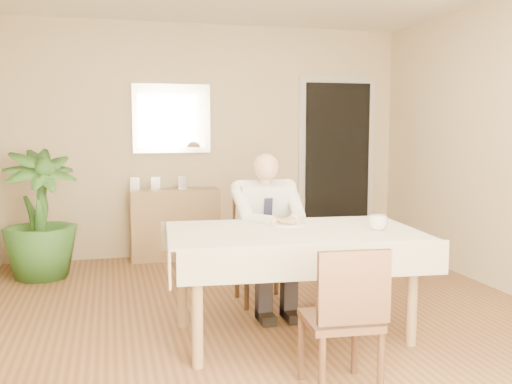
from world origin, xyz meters
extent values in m
plane|color=brown|center=(0.00, 0.00, 0.00)|extent=(5.00, 5.00, 0.00)
cube|color=beige|center=(0.00, 2.50, 1.30)|extent=(4.50, 0.02, 2.60)
cube|color=beige|center=(0.00, -2.50, 1.30)|extent=(4.50, 0.02, 2.60)
cube|color=beige|center=(0.00, -2.48, 1.45)|extent=(1.34, 0.02, 1.44)
cube|color=white|center=(0.00, -2.46, 1.45)|extent=(1.18, 0.02, 1.28)
cube|color=beige|center=(1.55, 2.48, 1.00)|extent=(0.96, 0.03, 2.10)
cube|color=black|center=(1.55, 2.45, 1.00)|extent=(0.80, 0.05, 1.95)
cube|color=silver|center=(-0.42, 2.48, 1.55)|extent=(0.86, 0.03, 0.76)
cube|color=white|center=(-0.42, 2.46, 1.55)|extent=(0.74, 0.02, 0.64)
cube|color=#97794F|center=(0.10, -0.26, 0.72)|extent=(1.67, 1.03, 0.04)
cube|color=beige|center=(0.10, -0.26, 0.75)|extent=(1.78, 1.14, 0.01)
cube|color=beige|center=(0.10, -0.76, 0.64)|extent=(1.70, 0.15, 0.22)
cube|color=beige|center=(0.10, 0.24, 0.64)|extent=(1.70, 0.15, 0.22)
cube|color=beige|center=(-0.75, -0.26, 0.64)|extent=(0.10, 1.00, 0.22)
cube|color=beige|center=(0.95, -0.26, 0.64)|extent=(0.10, 1.00, 0.22)
cylinder|color=#97794F|center=(-0.62, -0.63, 0.35)|extent=(0.07, 0.07, 0.70)
cylinder|color=#97794F|center=(0.82, -0.63, 0.35)|extent=(0.07, 0.07, 0.70)
cylinder|color=#97794F|center=(-0.62, 0.11, 0.35)|extent=(0.07, 0.07, 0.70)
cylinder|color=#97794F|center=(0.82, 0.11, 0.35)|extent=(0.07, 0.07, 0.70)
cube|color=#3D251B|center=(0.10, 0.54, 0.42)|extent=(0.42, 0.42, 0.04)
cube|color=#3D251B|center=(0.10, 0.72, 0.66)|extent=(0.41, 0.05, 0.41)
cylinder|color=#3D251B|center=(-0.07, 0.36, 0.20)|extent=(0.04, 0.04, 0.40)
cylinder|color=#3D251B|center=(0.28, 0.36, 0.20)|extent=(0.04, 0.04, 0.40)
cylinder|color=#3D251B|center=(-0.07, 0.71, 0.20)|extent=(0.04, 0.04, 0.40)
cylinder|color=#3D251B|center=(0.28, 0.71, 0.20)|extent=(0.04, 0.04, 0.40)
cube|color=#3D251B|center=(0.10, -1.11, 0.40)|extent=(0.42, 0.42, 0.04)
cube|color=#3D251B|center=(0.10, -1.29, 0.63)|extent=(0.39, 0.07, 0.39)
cylinder|color=#3D251B|center=(-0.06, -1.28, 0.19)|extent=(0.04, 0.04, 0.38)
cylinder|color=#3D251B|center=(0.27, -1.28, 0.19)|extent=(0.04, 0.04, 0.38)
cylinder|color=#3D251B|center=(-0.06, -0.95, 0.19)|extent=(0.04, 0.04, 0.38)
cylinder|color=#3D251B|center=(0.27, -0.95, 0.19)|extent=(0.04, 0.04, 0.38)
cube|color=white|center=(0.10, 0.50, 0.75)|extent=(0.42, 0.31, 0.55)
cube|color=black|center=(0.10, 0.37, 0.72)|extent=(0.07, 0.08, 0.36)
cylinder|color=tan|center=(0.10, 0.45, 1.03)|extent=(0.09, 0.09, 0.08)
sphere|color=tan|center=(0.10, 0.43, 1.14)|extent=(0.21, 0.21, 0.21)
cube|color=black|center=(0.00, 0.30, 0.52)|extent=(0.13, 0.42, 0.13)
cube|color=black|center=(0.20, 0.30, 0.52)|extent=(0.13, 0.42, 0.13)
cube|color=black|center=(0.00, 0.12, 0.23)|extent=(0.11, 0.12, 0.45)
cube|color=black|center=(0.20, 0.12, 0.23)|extent=(0.11, 0.12, 0.45)
cube|color=black|center=(0.00, 0.06, 0.04)|extent=(0.11, 0.26, 0.07)
cube|color=black|center=(0.20, 0.06, 0.04)|extent=(0.11, 0.26, 0.07)
cylinder|color=white|center=(0.12, -0.08, 0.76)|extent=(0.26, 0.26, 0.02)
ellipsoid|color=#997847|center=(0.12, -0.08, 0.78)|extent=(0.14, 0.14, 0.06)
cylinder|color=silver|center=(0.16, -0.14, 0.78)|extent=(0.01, 0.13, 0.01)
cylinder|color=silver|center=(0.08, -0.14, 0.78)|extent=(0.01, 0.13, 0.01)
imported|color=white|center=(0.66, -0.42, 0.80)|extent=(0.15, 0.15, 0.10)
cube|color=#97794F|center=(-0.42, 2.32, 0.39)|extent=(0.98, 0.36, 0.77)
cube|color=silver|center=(-0.85, 2.32, 0.84)|extent=(0.10, 0.02, 0.14)
cube|color=silver|center=(-0.62, 2.34, 0.84)|extent=(0.10, 0.02, 0.14)
cube|color=silver|center=(-0.32, 2.37, 0.84)|extent=(0.10, 0.02, 0.14)
imported|color=#2A571F|center=(-1.77, 1.82, 0.62)|extent=(0.91, 0.91, 1.24)
camera|label=1|loc=(-1.10, -3.94, 1.46)|focal=40.00mm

